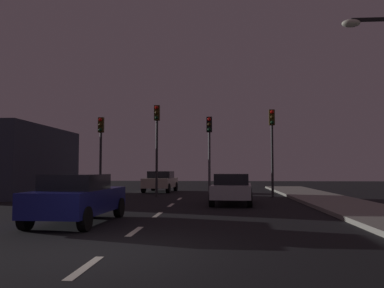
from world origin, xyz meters
name	(u,v)px	position (x,y,z in m)	size (l,w,h in m)	color
ground_plane	(160,213)	(0.00, 7.00, 0.00)	(80.00, 80.00, 0.00)	black
sidewalk_curb_right	(371,212)	(7.50, 7.00, 0.07)	(3.00, 40.00, 0.15)	gray
lane_stripe_nearest	(85,267)	(0.00, -1.20, 0.00)	(0.16, 1.60, 0.01)	silver
lane_stripe_second	(135,231)	(0.00, 2.60, 0.00)	(0.16, 1.60, 0.01)	silver
lane_stripe_third	(158,215)	(0.00, 6.40, 0.00)	(0.16, 1.60, 0.01)	silver
lane_stripe_fourth	(171,205)	(0.00, 10.20, 0.00)	(0.16, 1.60, 0.01)	silver
lane_stripe_fifth	(180,199)	(0.00, 14.00, 0.00)	(0.16, 1.60, 0.01)	silver
traffic_signal_far_left	(101,141)	(-4.88, 15.66, 3.29)	(0.32, 0.38, 4.68)	#2D2D30
traffic_signal_center_left	(157,133)	(-1.52, 15.66, 3.73)	(0.32, 0.38, 5.37)	#2D2D30
traffic_signal_center_right	(209,140)	(1.57, 15.66, 3.27)	(0.32, 0.38, 4.65)	#4C4C51
traffic_signal_far_right	(272,136)	(5.19, 15.66, 3.52)	(0.32, 0.38, 5.04)	#2D2D30
car_stopped_ahead	(232,188)	(2.74, 11.07, 0.72)	(2.08, 4.62, 1.39)	silver
car_adjacent_lane	(78,198)	(-2.03, 4.04, 0.75)	(1.94, 4.26, 1.45)	navy
car_oncoming_far	(160,181)	(-2.03, 20.58, 0.75)	(2.15, 3.97, 1.45)	beige
storefront_left	(9,161)	(-10.72, 16.06, 2.08)	(5.44, 9.19, 4.15)	#333847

